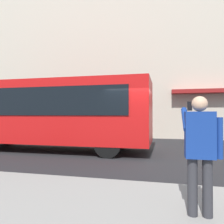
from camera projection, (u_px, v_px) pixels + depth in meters
name	position (u px, v px, depth m)	size (l,w,h in m)	color
ground_plane	(142.00, 157.00, 8.18)	(60.00, 60.00, 0.00)	#232326
building_facade_far	(151.00, 50.00, 14.85)	(28.00, 1.55, 12.00)	beige
red_bus	(48.00, 112.00, 9.73)	(9.05, 2.54, 3.08)	red
pedestrian_photographer	(200.00, 146.00, 3.11)	(0.53, 0.52, 1.70)	#2D2D33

